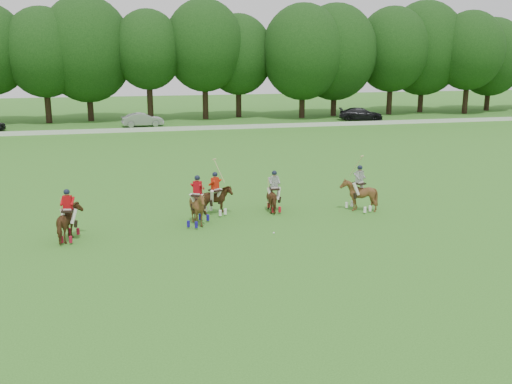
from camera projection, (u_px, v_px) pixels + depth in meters
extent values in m
plane|color=#326C1F|center=(223.00, 253.00, 22.90)|extent=(180.00, 180.00, 0.00)
cylinder|color=black|center=(48.00, 103.00, 65.52)|extent=(0.70, 0.70, 4.64)
ellipsoid|color=black|center=(43.00, 52.00, 64.19)|extent=(8.80, 8.80, 10.13)
cylinder|color=black|center=(90.00, 103.00, 67.58)|extent=(0.70, 0.70, 4.31)
ellipsoid|color=black|center=(86.00, 49.00, 66.13)|extent=(10.67, 10.67, 12.27)
cylinder|color=black|center=(150.00, 99.00, 67.62)|extent=(0.70, 0.70, 5.24)
ellipsoid|color=black|center=(148.00, 50.00, 66.29)|extent=(8.06, 8.06, 9.26)
cylinder|color=black|center=(205.00, 98.00, 69.38)|extent=(0.70, 0.70, 5.19)
ellipsoid|color=black|center=(204.00, 46.00, 67.92)|extent=(9.50, 9.50, 10.92)
cylinder|color=black|center=(239.00, 99.00, 71.77)|extent=(0.70, 0.70, 4.48)
ellipsoid|color=black|center=(238.00, 55.00, 70.48)|extent=(8.60, 8.60, 9.89)
cylinder|color=black|center=(302.00, 101.00, 70.86)|extent=(0.70, 0.70, 4.21)
ellipsoid|color=black|center=(303.00, 52.00, 69.47)|extent=(10.11, 10.11, 11.63)
cylinder|color=black|center=(334.00, 100.00, 73.22)|extent=(0.70, 0.70, 4.07)
ellipsoid|color=black|center=(335.00, 52.00, 71.81)|extent=(10.46, 10.46, 12.03)
cylinder|color=black|center=(390.00, 96.00, 75.13)|extent=(0.70, 0.70, 4.79)
ellipsoid|color=black|center=(392.00, 49.00, 73.73)|extent=(9.47, 9.47, 10.89)
cylinder|color=black|center=(421.00, 96.00, 77.87)|extent=(0.70, 0.70, 4.44)
ellipsoid|color=black|center=(424.00, 48.00, 76.39)|extent=(10.84, 10.84, 12.47)
cylinder|color=black|center=(466.00, 95.00, 75.92)|extent=(0.70, 0.70, 4.86)
ellipsoid|color=black|center=(470.00, 51.00, 74.55)|extent=(8.94, 8.94, 10.28)
cylinder|color=black|center=(487.00, 97.00, 80.09)|extent=(0.70, 0.70, 3.90)
ellipsoid|color=black|center=(491.00, 57.00, 78.81)|extent=(9.29, 9.29, 10.68)
cube|color=white|center=(157.00, 129.00, 58.75)|extent=(120.00, 0.10, 0.44)
imported|color=#A3A2A8|center=(143.00, 120.00, 62.60)|extent=(4.62, 1.96, 1.48)
imported|color=black|center=(361.00, 114.00, 68.47)|extent=(5.58, 3.57, 1.50)
imported|color=#512C15|center=(69.00, 223.00, 24.29)|extent=(1.19, 1.95, 1.54)
cube|color=black|center=(68.00, 210.00, 24.16)|extent=(0.55, 0.64, 0.08)
cylinder|color=tan|center=(61.00, 212.00, 24.17)|extent=(0.07, 0.21, 1.29)
imported|color=#512C15|center=(215.00, 201.00, 28.21)|extent=(1.86, 1.80, 1.43)
cube|color=black|center=(215.00, 190.00, 28.09)|extent=(0.67, 0.71, 0.08)
cylinder|color=tan|center=(219.00, 171.00, 28.09)|extent=(0.44, 0.66, 1.08)
imported|color=#512C15|center=(198.00, 208.00, 26.42)|extent=(1.98, 2.03, 1.68)
cube|color=black|center=(198.00, 195.00, 26.27)|extent=(0.68, 0.71, 0.08)
cylinder|color=tan|center=(204.00, 197.00, 26.19)|extent=(0.14, 0.19, 1.29)
imported|color=#512C15|center=(274.00, 198.00, 28.81)|extent=(0.78, 1.64, 1.37)
cube|color=black|center=(274.00, 189.00, 28.70)|extent=(0.45, 0.57, 0.08)
cylinder|color=tan|center=(268.00, 190.00, 28.65)|extent=(0.03, 0.21, 1.29)
imported|color=#512C15|center=(359.00, 195.00, 28.86)|extent=(1.86, 1.94, 1.66)
cube|color=black|center=(359.00, 183.00, 28.72)|extent=(0.64, 0.70, 0.08)
cylinder|color=tan|center=(356.00, 166.00, 28.32)|extent=(0.36, 0.71, 1.08)
sphere|color=white|center=(274.00, 233.00, 25.32)|extent=(0.09, 0.09, 0.09)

